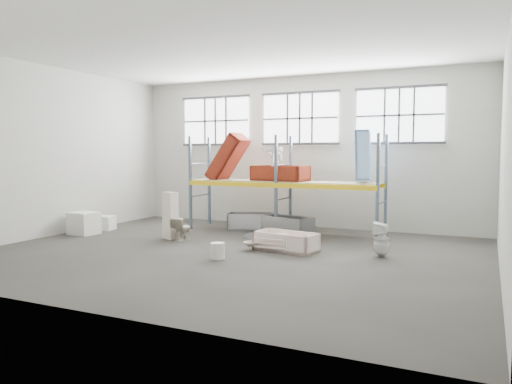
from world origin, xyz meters
The scene contains 34 objects.
floor centered at (0.00, 0.00, -0.05)m, with size 12.00×10.00×0.10m, color #44413A.
ceiling centered at (0.00, 0.00, 5.05)m, with size 12.00×10.00×0.10m, color silver.
wall_back centered at (0.00, 5.05, 2.50)m, with size 12.00×0.10×5.00m, color beige.
wall_front centered at (0.00, -5.05, 2.50)m, with size 12.00×0.10×5.00m, color #AFAFA2.
wall_left centered at (-6.05, 0.00, 2.50)m, with size 0.10×10.00×5.00m, color #A2A297.
wall_right centered at (6.05, 0.00, 2.50)m, with size 0.10×10.00×5.00m, color #B1B0A4.
window_left centered at (-3.20, 4.94, 3.60)m, with size 2.60×0.04×1.60m, color white.
window_mid centered at (0.00, 4.94, 3.60)m, with size 2.60×0.04×1.60m, color white.
window_right centered at (3.20, 4.94, 3.60)m, with size 2.60×0.04×1.60m, color white.
rack_upright_la centered at (-3.00, 2.90, 1.50)m, with size 0.08×0.08×3.00m, color slate.
rack_upright_lb centered at (-3.00, 4.10, 1.50)m, with size 0.08×0.08×3.00m, color slate.
rack_upright_ma centered at (0.00, 2.90, 1.50)m, with size 0.08×0.08×3.00m, color slate.
rack_upright_mb centered at (0.00, 4.10, 1.50)m, with size 0.08×0.08×3.00m, color slate.
rack_upright_ra centered at (3.00, 2.90, 1.50)m, with size 0.08×0.08×3.00m, color slate.
rack_upright_rb centered at (3.00, 4.10, 1.50)m, with size 0.08×0.08×3.00m, color slate.
rack_beam_front centered at (0.00, 2.90, 1.50)m, with size 6.00×0.10×0.14m, color yellow.
rack_beam_back centered at (0.00, 4.10, 1.50)m, with size 6.00×0.10×0.14m, color yellow.
shelf_deck centered at (0.00, 3.50, 1.58)m, with size 5.90×1.10×0.03m, color gray.
wet_patch centered at (0.00, 2.70, 0.00)m, with size 1.80×1.80×0.00m, color black.
bathtub_beige centered at (1.15, 0.84, 0.23)m, with size 1.58×0.74×0.46m, color #F2D5C9, non-canonical shape.
cistern_spare centered at (1.16, 0.57, 0.28)m, with size 0.39×0.18×0.37m, color beige.
sink_in_tub centered at (0.32, 0.51, 0.16)m, with size 0.42×0.42×0.14m, color beige.
toilet_beige centered at (-2.08, 0.99, 0.33)m, with size 0.37×0.65×0.66m, color beige.
cistern_tall centered at (-2.51, 1.07, 0.67)m, with size 0.43×0.28×1.34m, color silver.
toilet_white centered at (3.48, 1.10, 0.42)m, with size 0.38×0.38×0.83m, color white.
steel_tub_left centered at (-1.15, 3.57, 0.27)m, with size 1.46×0.68×0.54m, color #B7B8BF, non-canonical shape.
steel_tub_right centered at (0.31, 3.10, 0.28)m, with size 1.52×0.71×0.56m, color #9EA2A6, non-canonical shape.
rust_tub_flat centered at (-0.16, 3.61, 1.82)m, with size 1.74×0.82×0.49m, color #9B2E19, non-canonical shape.
rust_tub_tilted centered at (-1.96, 3.52, 2.29)m, with size 1.66×0.78×0.47m, color maroon, non-canonical shape.
sink_on_shelf centered at (-0.23, 3.15, 2.09)m, with size 0.67×0.51×0.59m, color white.
blue_tub_upright centered at (2.40, 3.72, 2.40)m, with size 1.45×0.68×0.41m, color #8FC1F7, non-canonical shape.
bucket centered at (0.07, -0.75, 0.19)m, with size 0.32×0.32×0.38m, color silver.
carton_near centered at (-5.35, 0.60, 0.33)m, with size 0.78×0.67×0.67m, color white.
carton_far centered at (-5.37, 1.54, 0.22)m, with size 0.54×0.54×0.45m, color white.
Camera 1 is at (5.72, -10.71, 2.47)m, focal length 34.90 mm.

